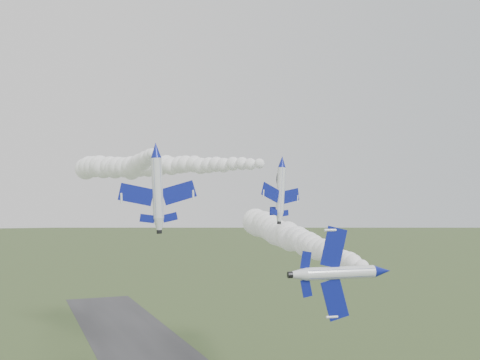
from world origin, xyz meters
The scene contains 6 objects.
jet_lead centered at (8.83, -8.82, 28.16)m, with size 4.86×12.37×10.24m.
smoke_trail_jet_lead centered at (14.74, 23.67, 30.23)m, with size 5.96×60.97×5.96m, color white, non-canonical shape.
jet_pair_left centered at (-10.61, 20.60, 44.32)m, with size 11.80×14.01×3.48m.
smoke_trail_jet_pair_left centered at (-6.29, 53.40, 44.94)m, with size 5.02×58.74×5.02m, color white, non-canonical shape.
jet_pair_right centered at (11.42, 21.19, 43.31)m, with size 9.64×11.06×2.90m.
smoke_trail_jet_pair_right centered at (-2.46, 53.80, 44.61)m, with size 5.55×66.09×5.55m, color white, non-canonical shape.
Camera 1 is at (-29.96, -59.48, 35.31)m, focal length 40.00 mm.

